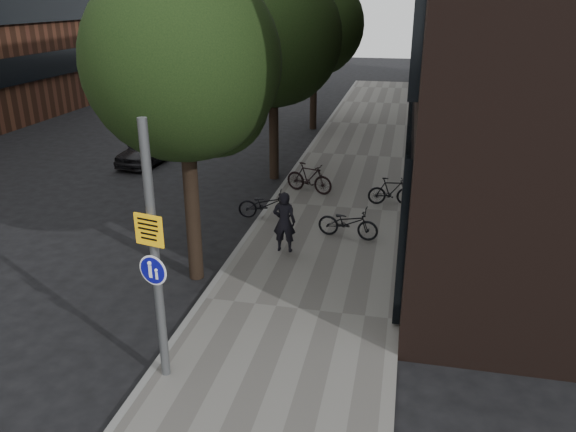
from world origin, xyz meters
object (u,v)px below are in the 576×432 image
(pedestrian, at_px, (284,222))
(parked_bike_facade_near, at_px, (348,222))
(parked_car_near, at_px, (149,149))
(signpost, at_px, (155,256))

(pedestrian, xyz_separation_m, parked_bike_facade_near, (1.60, 1.26, -0.38))
(parked_bike_facade_near, relative_size, parked_car_near, 0.49)
(pedestrian, xyz_separation_m, parked_car_near, (-7.60, 7.73, -0.35))
(parked_car_near, bearing_deg, signpost, -58.36)
(signpost, height_order, parked_bike_facade_near, signpost)
(pedestrian, bearing_deg, parked_bike_facade_near, -143.15)
(pedestrian, bearing_deg, signpost, 78.93)
(signpost, distance_m, parked_bike_facade_near, 7.71)
(signpost, bearing_deg, pedestrian, 92.63)
(signpost, bearing_deg, parked_bike_facade_near, 82.09)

